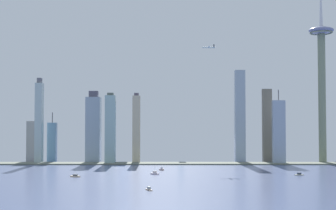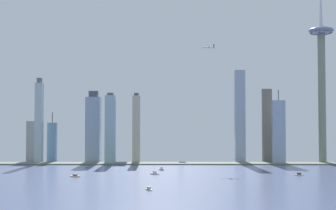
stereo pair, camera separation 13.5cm
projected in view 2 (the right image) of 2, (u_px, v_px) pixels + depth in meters
name	position (u px, v px, depth m)	size (l,w,h in m)	color
ground_plane	(216.00, 201.00, 474.68)	(6000.00, 6000.00, 0.00)	#425078
waterfront_pier	(192.00, 163.00, 941.67)	(752.19, 51.50, 2.14)	#636A5B
observation_tower	(321.00, 66.00, 973.70)	(47.14, 47.14, 355.66)	gray
skyscraper_0	(278.00, 132.00, 949.42)	(23.02, 12.89, 137.23)	#97AAC1
skyscraper_1	(181.00, 147.00, 1018.01)	(12.58, 12.82, 56.93)	#7CB2C3
skyscraper_2	(34.00, 140.00, 1005.13)	(27.51, 13.85, 85.27)	gray
skyscraper_3	(265.00, 123.00, 1054.80)	(23.64, 19.69, 152.09)	#B7A693
skyscraper_4	(239.00, 116.00, 992.37)	(19.97, 18.55, 178.03)	#98AAB9
skyscraper_5	(52.00, 142.00, 991.80)	(16.96, 13.66, 96.11)	#5E85A2
skyscraper_6	(124.00, 132.00, 1047.53)	(24.47, 24.77, 119.92)	#7D9CBF
skyscraper_7	(267.00, 126.00, 986.67)	(17.52, 12.85, 141.28)	#716A5B
skyscraper_8	(93.00, 129.00, 979.83)	(27.44, 26.95, 136.79)	#93A6B8
skyscraper_9	(334.00, 127.00, 1044.86)	(16.39, 23.07, 135.39)	gray
skyscraper_10	(329.00, 137.00, 1015.10)	(17.37, 20.58, 94.66)	gray
skyscraper_11	(110.00, 129.00, 953.29)	(18.71, 18.70, 131.73)	#96B9B9
skyscraper_12	(136.00, 129.00, 971.70)	(13.92, 19.62, 132.46)	beige
skyscraper_13	(39.00, 122.00, 959.08)	(12.68, 18.80, 159.99)	#ABC0BF
boat_0	(161.00, 169.00, 803.77)	(7.88, 5.51, 10.78)	beige
boat_1	(148.00, 189.00, 550.58)	(7.99, 14.41, 4.03)	beige
boat_2	(75.00, 176.00, 696.54)	(14.97, 10.50, 8.29)	beige
boat_3	(299.00, 174.00, 721.38)	(13.34, 6.88, 3.85)	beige
boat_5	(154.00, 173.00, 731.64)	(12.64, 8.79, 11.99)	white
airplane	(208.00, 47.00, 962.52)	(24.35, 21.18, 7.42)	silver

